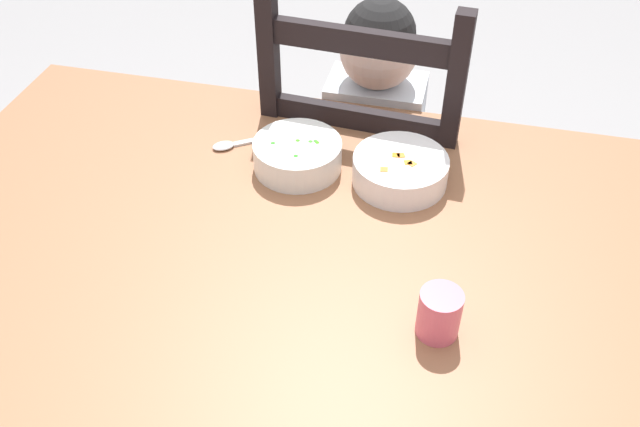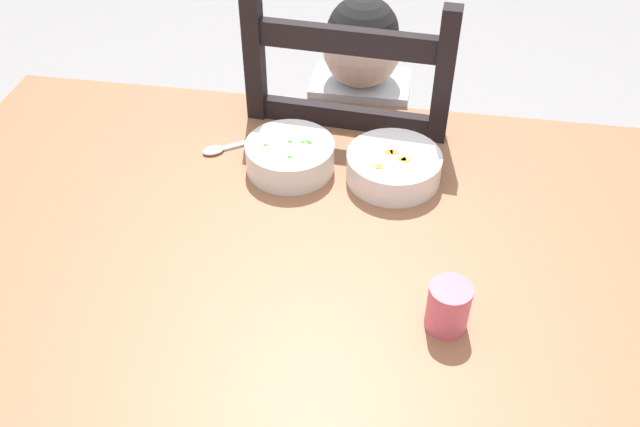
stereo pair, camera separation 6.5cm
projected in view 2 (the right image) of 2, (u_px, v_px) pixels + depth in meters
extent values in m
cube|color=#936141|center=(305.00, 274.00, 1.16)|extent=(1.49, 1.01, 0.04)
cylinder|color=#936141|center=(82.00, 223.00, 1.80)|extent=(0.07, 0.07, 0.70)
cylinder|color=#936141|center=(618.00, 284.00, 1.64)|extent=(0.07, 0.07, 0.70)
cube|color=black|center=(357.00, 185.00, 1.79)|extent=(0.45, 0.45, 0.02)
cube|color=black|center=(430.00, 212.00, 2.04)|extent=(0.04, 0.04, 0.42)
cube|color=black|center=(305.00, 193.00, 2.11)|extent=(0.04, 0.04, 0.42)
cube|color=black|center=(413.00, 308.00, 1.77)|extent=(0.04, 0.04, 0.42)
cube|color=black|center=(270.00, 283.00, 1.83)|extent=(0.04, 0.04, 0.42)
cube|color=black|center=(435.00, 141.00, 1.42)|extent=(0.04, 0.04, 0.58)
cube|color=black|center=(259.00, 118.00, 1.49)|extent=(0.04, 0.04, 0.58)
cube|color=black|center=(348.00, 40.00, 1.32)|extent=(0.36, 0.05, 0.05)
cube|color=black|center=(345.00, 118.00, 1.43)|extent=(0.36, 0.05, 0.05)
cube|color=silver|center=(358.00, 138.00, 1.66)|extent=(0.22, 0.14, 0.32)
sphere|color=beige|center=(362.00, 49.00, 1.50)|extent=(0.17, 0.17, 0.17)
sphere|color=black|center=(363.00, 33.00, 1.48)|extent=(0.16, 0.16, 0.16)
cylinder|color=#3F4C72|center=(327.00, 279.00, 1.83)|extent=(0.07, 0.07, 0.44)
cylinder|color=#3F4C72|center=(368.00, 284.00, 1.81)|extent=(0.07, 0.07, 0.44)
cylinder|color=silver|center=(296.00, 129.00, 1.55)|extent=(0.06, 0.24, 0.13)
cylinder|color=silver|center=(413.00, 140.00, 1.52)|extent=(0.06, 0.24, 0.13)
cylinder|color=white|center=(290.00, 156.00, 1.32)|extent=(0.17, 0.17, 0.06)
cylinder|color=white|center=(290.00, 167.00, 1.34)|extent=(0.08, 0.08, 0.01)
cylinder|color=green|center=(290.00, 153.00, 1.31)|extent=(0.14, 0.14, 0.03)
sphere|color=#45A01E|center=(310.00, 145.00, 1.31)|extent=(0.01, 0.01, 0.01)
sphere|color=green|center=(290.00, 159.00, 1.27)|extent=(0.01, 0.01, 0.01)
sphere|color=green|center=(303.00, 144.00, 1.31)|extent=(0.01, 0.01, 0.01)
sphere|color=green|center=(265.00, 147.00, 1.30)|extent=(0.01, 0.01, 0.01)
sphere|color=#429E22|center=(290.00, 143.00, 1.31)|extent=(0.01, 0.01, 0.01)
sphere|color=#479637|center=(308.00, 143.00, 1.31)|extent=(0.01, 0.01, 0.01)
cylinder|color=white|center=(394.00, 167.00, 1.30)|extent=(0.18, 0.18, 0.05)
cylinder|color=white|center=(393.00, 177.00, 1.31)|extent=(0.08, 0.08, 0.01)
cylinder|color=orange|center=(394.00, 163.00, 1.29)|extent=(0.15, 0.15, 0.03)
cube|color=orange|center=(379.00, 169.00, 1.26)|extent=(0.02, 0.02, 0.01)
cube|color=orange|center=(389.00, 154.00, 1.29)|extent=(0.02, 0.02, 0.01)
cube|color=orange|center=(402.00, 161.00, 1.27)|extent=(0.02, 0.02, 0.01)
cube|color=orange|center=(394.00, 154.00, 1.29)|extent=(0.02, 0.02, 0.01)
cube|color=orange|center=(406.00, 162.00, 1.27)|extent=(0.02, 0.02, 0.01)
cube|color=silver|center=(245.00, 143.00, 1.40)|extent=(0.09, 0.06, 0.00)
ellipsoid|color=silver|center=(213.00, 150.00, 1.37)|extent=(0.05, 0.05, 0.01)
cylinder|color=#E0617A|center=(448.00, 307.00, 1.02)|extent=(0.06, 0.06, 0.08)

